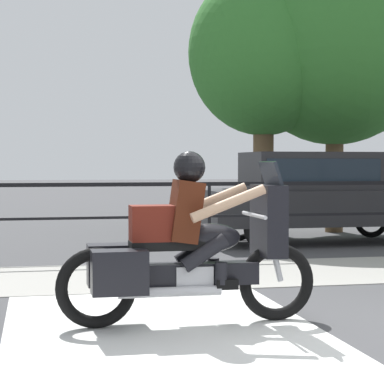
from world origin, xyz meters
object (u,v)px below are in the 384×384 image
object	(u,v)px
motorcycle	(187,248)
tree_behind_sign	(335,33)
parked_car	(317,192)
tree_behind_car	(264,54)

from	to	relation	value
motorcycle	tree_behind_sign	size ratio (longest dim) A/B	0.36
parked_car	tree_behind_car	world-z (taller)	tree_behind_car
motorcycle	tree_behind_car	world-z (taller)	tree_behind_car
tree_behind_sign	tree_behind_car	size ratio (longest dim) A/B	1.20
tree_behind_sign	motorcycle	bearing A→B (deg)	-120.43
motorcycle	parked_car	size ratio (longest dim) A/B	0.55
parked_car	tree_behind_car	size ratio (longest dim) A/B	0.79
tree_behind_sign	tree_behind_car	bearing A→B (deg)	-179.71
motorcycle	parked_car	world-z (taller)	parked_car
parked_car	tree_behind_sign	size ratio (longest dim) A/B	0.66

